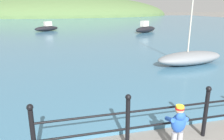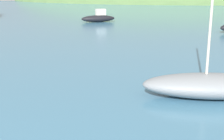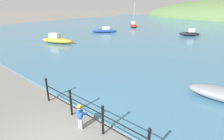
{
  "view_description": "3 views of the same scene",
  "coord_description": "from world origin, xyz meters",
  "px_view_note": "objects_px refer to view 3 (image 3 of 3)",
  "views": [
    {
      "loc": [
        -2.2,
        -2.25,
        2.86
      ],
      "look_at": [
        -0.57,
        4.2,
        0.91
      ],
      "focal_mm": 35.0,
      "sensor_mm": 36.0,
      "label": 1
    },
    {
      "loc": [
        3.02,
        -1.25,
        2.93
      ],
      "look_at": [
        1.52,
        6.24,
        0.9
      ],
      "focal_mm": 50.0,
      "sensor_mm": 36.0,
      "label": 2
    },
    {
      "loc": [
        4.48,
        -2.24,
        4.49
      ],
      "look_at": [
        -0.99,
        4.26,
        1.25
      ],
      "focal_mm": 28.0,
      "sensor_mm": 36.0,
      "label": 3
    }
  ],
  "objects_px": {
    "boat_blue_hull": "(104,30)",
    "boat_green_fishing": "(190,34)",
    "child_in_coat": "(80,115)",
    "boat_white_sailboat": "(133,25)",
    "boat_mid_harbor": "(57,40)"
  },
  "relations": [
    {
      "from": "boat_mid_harbor",
      "to": "boat_green_fishing",
      "type": "bearing_deg",
      "value": 55.44
    },
    {
      "from": "boat_white_sailboat",
      "to": "boat_mid_harbor",
      "type": "xyz_separation_m",
      "value": [
        1.42,
        -18.33,
        0.01
      ]
    },
    {
      "from": "boat_green_fishing",
      "to": "boat_mid_harbor",
      "type": "relative_size",
      "value": 0.69
    },
    {
      "from": "child_in_coat",
      "to": "boat_mid_harbor",
      "type": "distance_m",
      "value": 15.91
    },
    {
      "from": "boat_white_sailboat",
      "to": "boat_blue_hull",
      "type": "distance_m",
      "value": 8.56
    },
    {
      "from": "child_in_coat",
      "to": "boat_mid_harbor",
      "type": "relative_size",
      "value": 0.23
    },
    {
      "from": "child_in_coat",
      "to": "boat_green_fishing",
      "type": "xyz_separation_m",
      "value": [
        -3.3,
        23.18,
        -0.15
      ]
    },
    {
      "from": "boat_white_sailboat",
      "to": "boat_green_fishing",
      "type": "relative_size",
      "value": 1.57
    },
    {
      "from": "child_in_coat",
      "to": "boat_white_sailboat",
      "type": "height_order",
      "value": "boat_white_sailboat"
    },
    {
      "from": "child_in_coat",
      "to": "boat_white_sailboat",
      "type": "xyz_separation_m",
      "value": [
        -15.13,
        26.4,
        -0.14
      ]
    },
    {
      "from": "boat_green_fishing",
      "to": "boat_mid_harbor",
      "type": "bearing_deg",
      "value": -124.56
    },
    {
      "from": "child_in_coat",
      "to": "boat_white_sailboat",
      "type": "relative_size",
      "value": 0.22
    },
    {
      "from": "boat_blue_hull",
      "to": "boat_green_fishing",
      "type": "height_order",
      "value": "boat_green_fishing"
    },
    {
      "from": "boat_blue_hull",
      "to": "boat_mid_harbor",
      "type": "bearing_deg",
      "value": -81.78
    },
    {
      "from": "boat_white_sailboat",
      "to": "boat_mid_harbor",
      "type": "bearing_deg",
      "value": -85.57
    }
  ]
}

